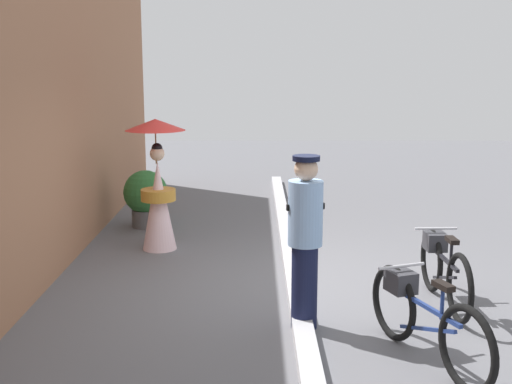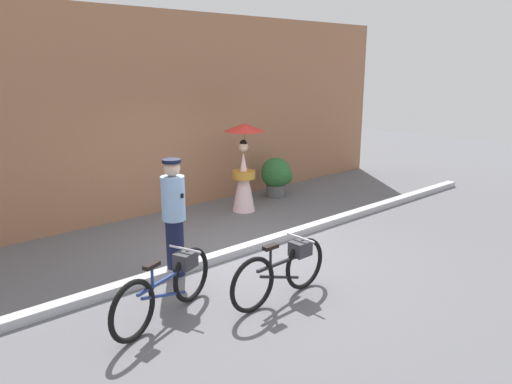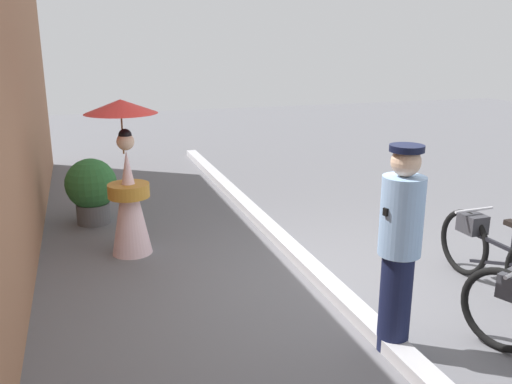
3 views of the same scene
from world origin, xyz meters
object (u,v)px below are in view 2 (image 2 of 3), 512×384
(potted_plant_by_door, at_px, (277,175))
(person_with_parasol, at_px, (244,167))
(bicycle_far_side, at_px, (283,269))
(person_officer, at_px, (174,214))
(bicycle_near_officer, at_px, (167,286))

(potted_plant_by_door, bearing_deg, person_with_parasol, -163.76)
(bicycle_far_side, relative_size, person_officer, 0.98)
(bicycle_far_side, distance_m, potted_plant_by_door, 5.18)
(bicycle_near_officer, height_order, person_with_parasol, person_with_parasol)
(bicycle_near_officer, distance_m, potted_plant_by_door, 5.89)
(bicycle_near_officer, height_order, potted_plant_by_door, potted_plant_by_door)
(bicycle_far_side, bearing_deg, person_with_parasol, 57.46)
(person_officer, distance_m, potted_plant_by_door, 4.76)
(bicycle_far_side, relative_size, potted_plant_by_door, 1.84)
(bicycle_near_officer, bearing_deg, person_officer, 53.52)
(person_officer, relative_size, person_with_parasol, 0.94)
(bicycle_near_officer, relative_size, bicycle_far_side, 1.02)
(bicycle_far_side, xyz_separation_m, person_with_parasol, (2.19, 3.43, 0.54))
(bicycle_near_officer, bearing_deg, bicycle_far_side, -22.12)
(bicycle_far_side, bearing_deg, person_officer, 112.99)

